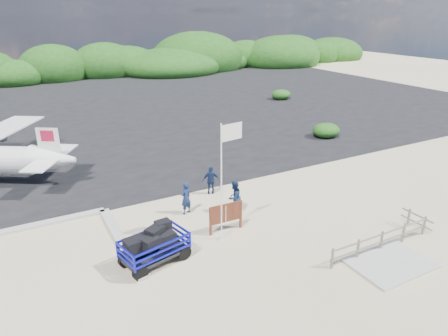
% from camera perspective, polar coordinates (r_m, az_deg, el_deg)
% --- Properties ---
extents(ground, '(160.00, 160.00, 0.00)m').
position_cam_1_polar(ground, '(20.38, -1.00, -9.22)').
color(ground, beige).
extents(asphalt_apron, '(90.00, 50.00, 0.04)m').
position_cam_1_polar(asphalt_apron, '(47.43, -18.05, 7.82)').
color(asphalt_apron, '#B2B2B2').
rests_on(asphalt_apron, ground).
extents(lagoon, '(9.00, 7.00, 0.40)m').
position_cam_1_polar(lagoon, '(20.04, -27.35, -12.53)').
color(lagoon, '#B2B2B2').
rests_on(lagoon, ground).
extents(walkway_pad, '(3.50, 2.50, 0.10)m').
position_cam_1_polar(walkway_pad, '(19.55, 22.60, -12.56)').
color(walkway_pad, '#B2B2B2').
rests_on(walkway_pad, ground).
extents(vegetation_band, '(124.00, 8.00, 4.40)m').
position_cam_1_polar(vegetation_band, '(71.79, -22.06, 11.69)').
color(vegetation_band, '#B2B2B2').
rests_on(vegetation_band, ground).
extents(fence, '(6.40, 2.00, 1.10)m').
position_cam_1_polar(fence, '(20.40, 21.37, -10.85)').
color(fence, '#B2B2B2').
rests_on(fence, ground).
extents(baggage_cart, '(3.45, 2.46, 1.56)m').
position_cam_1_polar(baggage_cart, '(18.47, -9.73, -13.17)').
color(baggage_cart, '#0A0FA4').
rests_on(baggage_cart, ground).
extents(flagpole, '(1.23, 0.65, 5.86)m').
position_cam_1_polar(flagpole, '(19.82, -0.36, -10.18)').
color(flagpole, white).
rests_on(flagpole, ground).
extents(signboard, '(1.93, 0.24, 1.58)m').
position_cam_1_polar(signboard, '(20.50, 0.27, -9.02)').
color(signboard, brown).
rests_on(signboard, ground).
extents(crew_a, '(0.79, 0.65, 1.87)m').
position_cam_1_polar(crew_a, '(21.85, -5.47, -4.29)').
color(crew_a, '#132349').
rests_on(crew_a, ground).
extents(crew_b, '(1.13, 1.04, 1.89)m').
position_cam_1_polar(crew_b, '(21.84, 1.47, -4.18)').
color(crew_b, '#132349').
rests_on(crew_b, ground).
extents(crew_c, '(1.13, 0.77, 1.78)m').
position_cam_1_polar(crew_c, '(24.09, -1.85, -1.77)').
color(crew_c, '#132349').
rests_on(crew_c, ground).
extents(aircraft_large, '(21.97, 21.97, 4.78)m').
position_cam_1_polar(aircraft_large, '(49.98, 3.18, 9.50)').
color(aircraft_large, '#B2B2B2').
rests_on(aircraft_large, ground).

